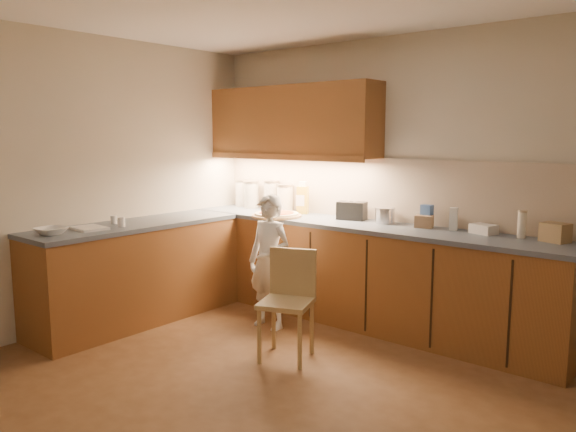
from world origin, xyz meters
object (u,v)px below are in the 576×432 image
at_px(wooden_chair, 289,295).
at_px(oil_jug, 303,199).
at_px(toaster, 352,211).
at_px(child, 269,262).
at_px(pizza_on_board, 277,215).

relative_size(wooden_chair, oil_jug, 2.54).
height_order(oil_jug, toaster, oil_jug).
bearing_deg(child, wooden_chair, -37.01).
bearing_deg(child, oil_jug, 106.39).
xyz_separation_m(child, toaster, (0.35, 0.78, 0.41)).
distance_m(pizza_on_board, oil_jug, 0.36).
xyz_separation_m(child, wooden_chair, (0.56, -0.40, -0.11)).
relative_size(pizza_on_board, toaster, 1.67).
xyz_separation_m(pizza_on_board, wooden_chair, (0.87, -0.87, -0.46)).
height_order(pizza_on_board, toaster, pizza_on_board).
xyz_separation_m(pizza_on_board, toaster, (0.67, 0.31, 0.06)).
relative_size(oil_jug, toaster, 1.12).
relative_size(child, oil_jug, 3.64).
bearing_deg(pizza_on_board, child, -55.92).
bearing_deg(oil_jug, child, -72.40).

